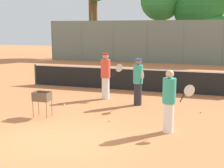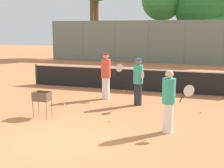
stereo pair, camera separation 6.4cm
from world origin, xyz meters
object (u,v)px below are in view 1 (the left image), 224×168
(player_white_outfit, at_px, (169,101))
(player_yellow_shirt, at_px, (138,81))
(tennis_net, at_px, (127,79))
(parked_car, at_px, (139,51))
(player_red_cap, at_px, (106,75))
(ball_cart, at_px, (42,98))

(player_white_outfit, height_order, player_yellow_shirt, player_yellow_shirt)
(player_yellow_shirt, bearing_deg, tennis_net, 172.58)
(tennis_net, distance_m, parked_car, 16.95)
(player_white_outfit, xyz_separation_m, player_red_cap, (-3.12, 3.51, 0.07))
(tennis_net, xyz_separation_m, player_red_cap, (-0.36, -2.09, 0.44))
(tennis_net, height_order, player_yellow_shirt, player_yellow_shirt)
(ball_cart, relative_size, parked_car, 0.20)
(player_white_outfit, relative_size, player_red_cap, 0.94)
(ball_cart, distance_m, parked_car, 22.02)
(parked_car, bearing_deg, player_white_outfit, -74.75)
(player_red_cap, bearing_deg, ball_cart, -125.49)
(tennis_net, relative_size, ball_cart, 11.85)
(tennis_net, distance_m, player_yellow_shirt, 3.01)
(tennis_net, height_order, player_red_cap, player_red_cap)
(player_white_outfit, bearing_deg, tennis_net, 118.00)
(tennis_net, distance_m, ball_cart, 5.52)
(tennis_net, xyz_separation_m, player_white_outfit, (2.76, -5.59, 0.37))
(player_red_cap, xyz_separation_m, player_yellow_shirt, (1.54, -0.65, -0.06))
(ball_cart, bearing_deg, player_red_cap, 70.60)
(player_white_outfit, bearing_deg, ball_cart, 177.95)
(player_white_outfit, height_order, parked_car, player_white_outfit)
(tennis_net, height_order, parked_car, parked_car)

